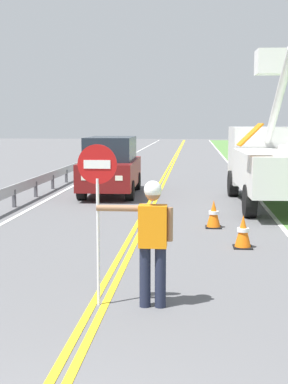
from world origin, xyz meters
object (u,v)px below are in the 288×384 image
at_px(stop_sign_paddle, 98,188).
at_px(oncoming_suv_nearest, 111,166).
at_px(utility_bucket_truck, 272,161).
at_px(traffic_cone_lead, 243,232).
at_px(traffic_cone_mid, 214,214).
at_px(flagger_worker, 152,235).

distance_m(stop_sign_paddle, oncoming_suv_nearest, 11.86).
height_order(utility_bucket_truck, traffic_cone_lead, utility_bucket_truck).
bearing_deg(stop_sign_paddle, utility_bucket_truck, 69.01).
xyz_separation_m(utility_bucket_truck, traffic_cone_mid, (-1.98, -4.14, -1.06)).
relative_size(oncoming_suv_nearest, traffic_cone_mid, 6.64).
relative_size(stop_sign_paddle, traffic_cone_mid, 3.33).
height_order(flagger_worker, utility_bucket_truck, utility_bucket_truck).
bearing_deg(stop_sign_paddle, oncoming_suv_nearest, 97.97).
bearing_deg(utility_bucket_truck, stop_sign_paddle, -110.99).
distance_m(utility_bucket_truck, traffic_cone_mid, 4.72).
height_order(flagger_worker, traffic_cone_lead, flagger_worker).
height_order(stop_sign_paddle, utility_bucket_truck, utility_bucket_truck).
bearing_deg(stop_sign_paddle, traffic_cone_lead, 57.58).
height_order(stop_sign_paddle, oncoming_suv_nearest, stop_sign_paddle).
xyz_separation_m(stop_sign_paddle, traffic_cone_lead, (2.40, 3.78, -1.37)).
bearing_deg(traffic_cone_lead, flagger_worker, -113.36).
bearing_deg(utility_bucket_truck, flagger_worker, -107.06).
bearing_deg(stop_sign_paddle, traffic_cone_mid, 72.44).
relative_size(flagger_worker, traffic_cone_mid, 2.61).
bearing_deg(utility_bucket_truck, traffic_cone_mid, -115.59).
relative_size(traffic_cone_lead, traffic_cone_mid, 1.00).
relative_size(stop_sign_paddle, traffic_cone_lead, 3.33).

